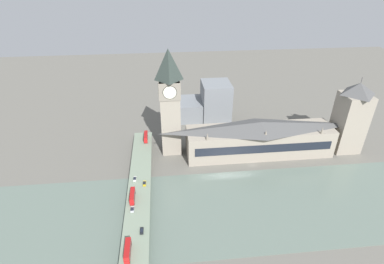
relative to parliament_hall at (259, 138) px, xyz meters
name	(u,v)px	position (x,y,z in m)	size (l,w,h in m)	color
ground_plane	(253,165)	(-14.68, 8.00, -12.99)	(600.00, 600.00, 0.00)	#605E56
river_water	(271,205)	(-54.06, 8.00, -12.84)	(66.77, 360.00, 0.30)	slate
parliament_hall	(259,138)	(0.00, 0.00, 0.00)	(23.81, 105.26, 26.13)	gray
clock_tower	(170,101)	(10.43, 63.45, 27.61)	(14.88, 14.88, 76.82)	gray
victoria_tower	(351,117)	(0.06, -66.02, 13.35)	(18.77, 18.77, 56.68)	gray
road_bridge	(138,209)	(-54.06, 85.08, -7.85)	(165.54, 13.63, 6.24)	#5D6A59
double_decker_bus_lead	(128,250)	(-84.51, 87.88, -4.03)	(11.77, 2.62, 4.93)	red
double_decker_bus_mid	(132,196)	(-47.42, 88.19, -4.15)	(11.23, 2.52, 4.70)	red
double_decker_bus_rear	(146,137)	(17.59, 82.48, -4.11)	(11.75, 2.56, 4.79)	red
car_northbound_lead	(145,183)	(-34.85, 81.92, -6.03)	(4.73, 1.82, 1.42)	gold
car_northbound_tail	(132,209)	(-56.26, 87.81, -6.05)	(4.16, 1.93, 1.39)	silver
car_southbound_lead	(135,179)	(-29.86, 88.03, -6.02)	(4.54, 1.82, 1.43)	silver
car_southbound_mid	(142,231)	(-71.76, 82.10, -6.07)	(4.35, 1.77, 1.36)	black
city_block_west	(192,109)	(63.71, 42.56, -4.81)	(28.76, 23.49, 16.35)	slate
city_block_center	(216,101)	(60.75, 21.63, 3.55)	(26.81, 24.61, 33.08)	slate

